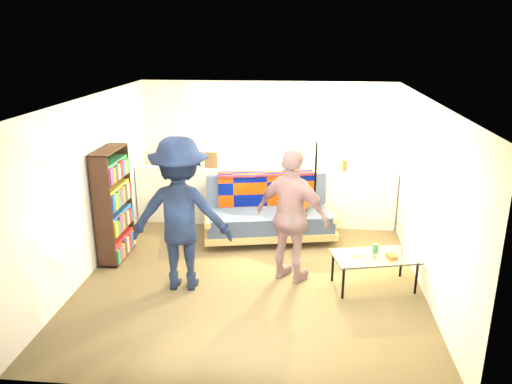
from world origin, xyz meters
TOP-DOWN VIEW (x-y plane):
  - ground at (0.00, 0.00)m, footprint 5.00×5.00m
  - room_shell at (0.00, 0.47)m, footprint 4.60×5.05m
  - half_wall_ledge at (0.00, 1.80)m, footprint 4.45×0.15m
  - ledge_decor at (-0.23, 1.78)m, footprint 2.97×0.02m
  - futon_sofa at (0.14, 1.26)m, footprint 2.22×1.36m
  - bookshelf at (-2.08, 0.32)m, footprint 0.27×0.82m
  - coffee_table at (1.62, -0.28)m, footprint 1.18×0.82m
  - floor_lamp at (0.85, 1.45)m, footprint 0.39×0.32m
  - person_left at (-0.88, -0.47)m, footprint 1.34×0.82m
  - person_right at (0.53, -0.16)m, footprint 1.14×0.89m

SIDE VIEW (x-z plane):
  - ground at x=0.00m, z-range 0.00..0.00m
  - futon_sofa at x=0.14m, z-range -0.03..0.86m
  - coffee_table at x=1.62m, z-range 0.14..0.70m
  - half_wall_ledge at x=0.00m, z-range 0.00..1.00m
  - bookshelf at x=-2.08m, z-range -0.06..1.59m
  - person_right at x=0.53m, z-range 0.00..1.81m
  - person_left at x=-0.88m, z-range 0.00..2.01m
  - ledge_decor at x=-0.23m, z-range 0.95..1.40m
  - floor_lamp at x=0.85m, z-range 0.35..2.01m
  - room_shell at x=0.00m, z-range 0.45..2.90m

